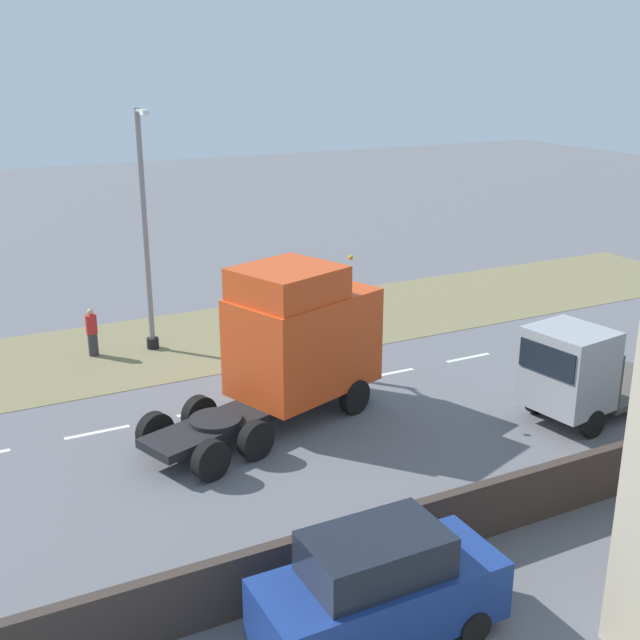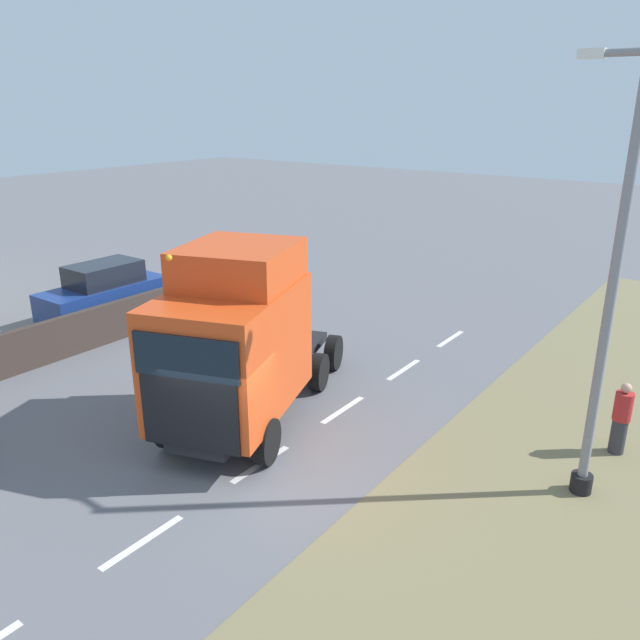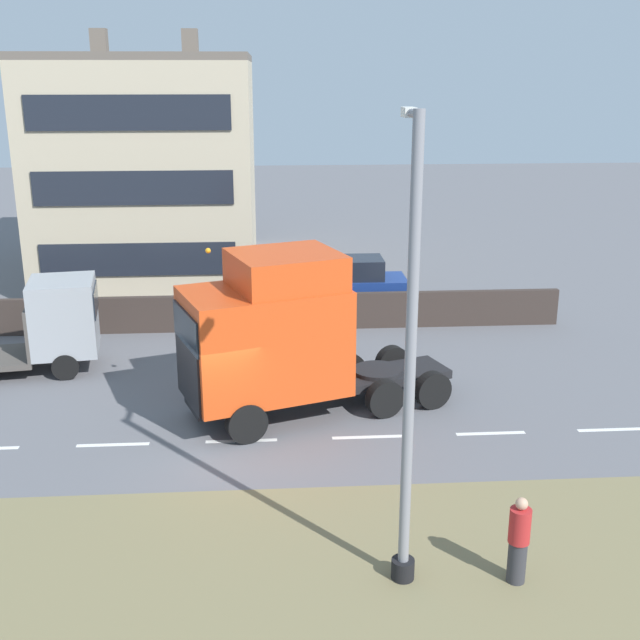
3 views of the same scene
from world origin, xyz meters
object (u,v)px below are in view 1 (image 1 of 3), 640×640
(parked_car, at_px, (379,589))
(pedestrian, at_px, (92,333))
(flatbed_truck, at_px, (577,372))
(lorry_cab, at_px, (296,341))
(lamp_post, at_px, (146,245))

(parked_car, relative_size, pedestrian, 2.60)
(flatbed_truck, relative_size, pedestrian, 3.33)
(lorry_cab, xyz_separation_m, lamp_post, (-7.35, -2.18, 1.54))
(lorry_cab, distance_m, parked_car, 9.79)
(flatbed_truck, relative_size, lamp_post, 0.68)
(flatbed_truck, bearing_deg, parked_car, 110.14)
(parked_car, distance_m, pedestrian, 16.97)
(lorry_cab, relative_size, pedestrian, 4.46)
(parked_car, bearing_deg, lorry_cab, 162.93)
(flatbed_truck, xyz_separation_m, lamp_post, (-11.37, -9.06, 2.31))
(lorry_cab, height_order, parked_car, lorry_cab)
(lorry_cab, bearing_deg, lamp_post, 177.14)
(lorry_cab, xyz_separation_m, pedestrian, (-7.62, -4.23, -1.42))
(lorry_cab, height_order, flatbed_truck, lorry_cab)
(parked_car, bearing_deg, pedestrian, -175.36)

